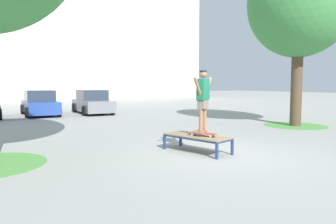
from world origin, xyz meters
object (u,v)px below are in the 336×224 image
object	(u,v)px
skater	(203,97)
tree_near_right	(299,4)
car_grey	(92,103)
skateboard	(203,133)
car_blue	(40,104)
skate_box	(197,137)

from	to	relation	value
skater	tree_near_right	bearing A→B (deg)	17.71
tree_near_right	car_grey	bearing A→B (deg)	117.70
skateboard	car_blue	xyz separation A→B (m)	(-1.61, 13.58, 0.15)
skate_box	tree_near_right	size ratio (longest dim) A/B	0.26
skate_box	car_blue	size ratio (longest dim) A/B	0.47
skateboard	car_blue	bearing A→B (deg)	96.76
skater	skate_box	bearing A→B (deg)	103.51
skateboard	car_grey	size ratio (longest dim) A/B	0.19
skater	car_grey	world-z (taller)	skater
car_blue	car_grey	size ratio (longest dim) A/B	1.00
car_blue	car_grey	world-z (taller)	same
skate_box	tree_near_right	world-z (taller)	tree_near_right
skate_box	skateboard	bearing A→B (deg)	-76.40
tree_near_right	skater	bearing A→B (deg)	-162.29
tree_near_right	car_blue	xyz separation A→B (m)	(-8.73, 11.30, -4.67)
skate_box	skateboard	size ratio (longest dim) A/B	2.49
car_blue	car_grey	bearing A→B (deg)	-9.52
skateboard	skater	size ratio (longest dim) A/B	0.48
skateboard	car_blue	size ratio (longest dim) A/B	0.19
skate_box	skateboard	xyz separation A→B (m)	(0.05, -0.19, 0.12)
skate_box	car_blue	world-z (taller)	car_blue
tree_near_right	car_grey	distance (m)	13.04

